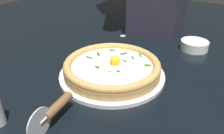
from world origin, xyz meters
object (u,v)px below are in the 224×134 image
at_px(pizza, 112,67).
at_px(pizza_cutter, 53,110).
at_px(table_knife, 147,32).
at_px(side_bowl, 194,45).

bearing_deg(pizza, pizza_cutter, -89.17).
bearing_deg(table_knife, pizza_cutter, -83.22).
bearing_deg(pizza, side_bowl, 65.26).
relative_size(side_bowl, pizza_cutter, 0.72).
height_order(pizza, table_knife, pizza).
xyz_separation_m(side_bowl, table_knife, (-0.23, 0.07, -0.01)).
distance_m(pizza, pizza_cutter, 0.24).
distance_m(side_bowl, pizza_cutter, 0.61).
relative_size(pizza_cutter, table_knife, 0.83).
bearing_deg(pizza_cutter, table_knife, 96.78).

